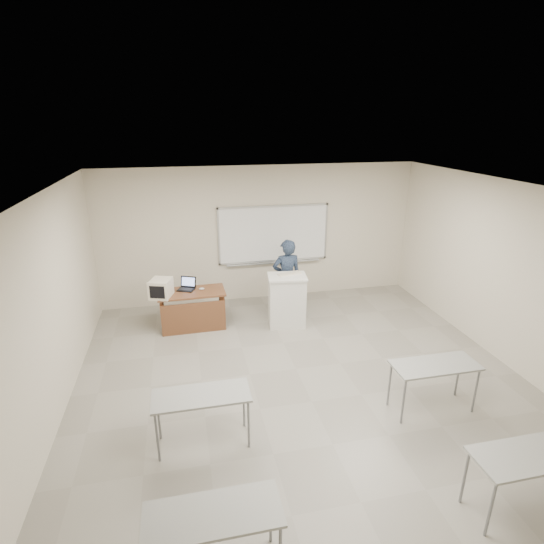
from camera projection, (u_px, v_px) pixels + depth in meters
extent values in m
cube|color=gray|center=(312.00, 402.00, 6.23)|extent=(7.00, 8.00, 0.01)
cube|color=white|center=(274.00, 234.00, 9.42)|extent=(2.40, 0.03, 1.20)
cube|color=#B7BABC|center=(274.00, 206.00, 9.20)|extent=(2.48, 0.04, 0.04)
cube|color=#B7BABC|center=(274.00, 260.00, 9.63)|extent=(2.48, 0.04, 0.04)
cube|color=#B7BABC|center=(219.00, 237.00, 9.17)|extent=(0.04, 0.04, 1.28)
cube|color=#B7BABC|center=(326.00, 231.00, 9.66)|extent=(0.04, 0.04, 1.28)
cube|color=#B7BABC|center=(274.00, 263.00, 9.60)|extent=(2.16, 0.07, 0.02)
cube|color=gray|center=(201.00, 396.00, 5.20)|extent=(1.20, 0.50, 0.03)
cylinder|color=slate|center=(157.00, 438.00, 5.03)|extent=(0.03, 0.03, 0.70)
cylinder|color=slate|center=(249.00, 424.00, 5.25)|extent=(0.03, 0.03, 0.70)
cylinder|color=slate|center=(158.00, 416.00, 5.40)|extent=(0.03, 0.03, 0.70)
cylinder|color=slate|center=(244.00, 404.00, 5.62)|extent=(0.03, 0.03, 0.70)
cube|color=gray|center=(435.00, 365.00, 5.84)|extent=(1.20, 0.50, 0.03)
cylinder|color=slate|center=(403.00, 402.00, 5.67)|extent=(0.03, 0.03, 0.70)
cylinder|color=slate|center=(476.00, 391.00, 5.89)|extent=(0.03, 0.03, 0.70)
cylinder|color=slate|center=(389.00, 384.00, 6.04)|extent=(0.03, 0.03, 0.70)
cylinder|color=slate|center=(458.00, 375.00, 6.26)|extent=(0.03, 0.03, 0.70)
cube|color=gray|center=(213.00, 515.00, 3.64)|extent=(1.20, 0.50, 0.03)
cylinder|color=slate|center=(152.00, 537.00, 3.84)|extent=(0.03, 0.03, 0.70)
cylinder|color=slate|center=(271.00, 514.00, 4.06)|extent=(0.03, 0.03, 0.70)
cube|color=gray|center=(531.00, 455.00, 4.28)|extent=(1.20, 0.50, 0.03)
cylinder|color=slate|center=(491.00, 509.00, 4.11)|extent=(0.03, 0.03, 0.70)
cylinder|color=slate|center=(465.00, 477.00, 4.48)|extent=(0.03, 0.03, 0.70)
cube|color=brown|center=(192.00, 292.00, 8.24)|extent=(1.28, 0.64, 0.04)
cube|color=brown|center=(194.00, 318.00, 8.11)|extent=(1.22, 0.03, 0.63)
cylinder|color=#442110|center=(162.00, 318.00, 8.01)|extent=(0.06, 0.06, 0.71)
cylinder|color=#442110|center=(224.00, 313.00, 8.25)|extent=(0.06, 0.06, 0.71)
cylinder|color=#442110|center=(163.00, 307.00, 8.49)|extent=(0.06, 0.06, 0.71)
cylinder|color=#442110|center=(221.00, 302.00, 8.73)|extent=(0.06, 0.06, 0.71)
cube|color=white|center=(287.00, 301.00, 8.40)|extent=(0.70, 0.50, 1.00)
cube|color=white|center=(287.00, 277.00, 8.22)|extent=(0.74, 0.54, 0.04)
cube|color=beige|center=(161.00, 288.00, 7.98)|extent=(0.35, 0.37, 0.34)
cube|color=beige|center=(161.00, 292.00, 7.79)|extent=(0.37, 0.04, 0.35)
cube|color=black|center=(161.00, 292.00, 7.77)|extent=(0.28, 0.01, 0.24)
cube|color=black|center=(186.00, 290.00, 8.30)|extent=(0.31, 0.23, 0.02)
cube|color=black|center=(186.00, 289.00, 8.29)|extent=(0.25, 0.13, 0.01)
cube|color=black|center=(185.00, 282.00, 8.39)|extent=(0.31, 0.07, 0.21)
cube|color=#93ADF8|center=(185.00, 282.00, 8.39)|extent=(0.26, 0.05, 0.16)
ellipsoid|color=#ADB1B5|center=(202.00, 289.00, 8.31)|extent=(0.12, 0.10, 0.04)
cube|color=beige|center=(289.00, 274.00, 8.29)|extent=(0.48, 0.24, 0.03)
imported|color=black|center=(287.00, 278.00, 8.74)|extent=(0.60, 0.40, 1.64)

